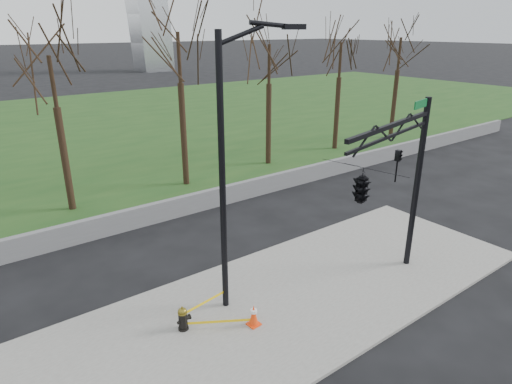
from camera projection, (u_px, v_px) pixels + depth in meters
ground at (282, 304)px, 13.64m from camera, size 500.00×500.00×0.00m
sidewalk at (282, 302)px, 13.62m from camera, size 18.00×6.00×0.10m
grass_strip at (48, 131)px, 36.12m from camera, size 120.00×40.00×0.06m
guardrail at (166, 210)px, 19.48m from camera, size 60.00×0.30×0.90m
tree_row at (122, 111)px, 21.11m from camera, size 45.88×4.00×8.53m
fire_hydrant at (183, 319)px, 12.22m from camera, size 0.46×0.30×0.74m
traffic_cone at (254, 315)px, 12.40m from camera, size 0.36×0.36×0.65m
street_light at (230, 159)px, 11.88m from camera, size 2.32×0.91×8.21m
traffic_signal_mast at (375, 178)px, 12.10m from camera, size 5.00×2.54×6.00m
caution_tape at (212, 313)px, 12.52m from camera, size 1.69×1.29×0.39m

